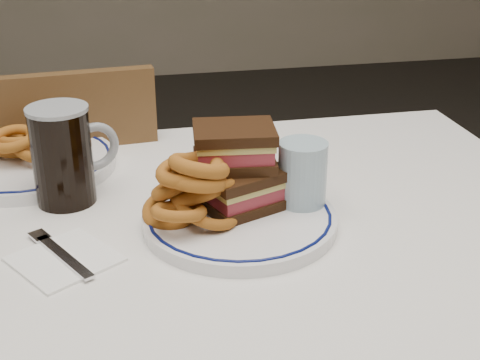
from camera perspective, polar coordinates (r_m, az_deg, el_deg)
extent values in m
cube|color=silver|center=(0.98, -5.78, -5.26)|extent=(1.26, 0.86, 0.03)
cylinder|color=#4E3219|center=(1.59, 13.27, -9.02)|extent=(0.06, 0.06, 0.71)
cube|color=silver|center=(1.40, -7.65, 0.37)|extent=(1.26, 0.01, 0.17)
cube|color=#4E3219|center=(1.61, -14.95, -5.93)|extent=(0.44, 0.44, 0.04)
cylinder|color=#4E3219|center=(1.88, -9.08, -8.41)|extent=(0.04, 0.04, 0.40)
cube|color=#4E3219|center=(1.33, -15.69, -0.77)|extent=(0.41, 0.06, 0.45)
cylinder|color=white|center=(0.98, -0.03, -3.45)|extent=(0.28, 0.28, 0.02)
torus|color=#0B1352|center=(0.97, -0.03, -2.96)|extent=(0.27, 0.27, 0.01)
cube|color=black|center=(0.99, 0.24, -1.85)|extent=(0.14, 0.13, 0.02)
cube|color=#A12E2F|center=(0.99, 0.25, -0.93)|extent=(0.13, 0.12, 0.02)
cube|color=tan|center=(0.98, 0.25, -0.16)|extent=(0.14, 0.12, 0.01)
cube|color=black|center=(0.97, 0.25, 0.52)|extent=(0.14, 0.13, 0.02)
cube|color=black|center=(0.98, -0.49, 1.65)|extent=(0.13, 0.11, 0.02)
cube|color=#A12E2F|center=(0.97, -0.49, 2.60)|extent=(0.12, 0.10, 0.02)
cube|color=tan|center=(0.97, -0.50, 3.41)|extent=(0.12, 0.10, 0.01)
cube|color=black|center=(0.96, -0.50, 4.11)|extent=(0.13, 0.11, 0.02)
torus|color=brown|center=(0.97, -5.87, -2.47)|extent=(0.09, 0.09, 0.06)
torus|color=brown|center=(0.95, -2.79, -2.54)|extent=(0.10, 0.09, 0.05)
torus|color=brown|center=(0.92, -5.24, -2.69)|extent=(0.08, 0.08, 0.04)
torus|color=brown|center=(0.95, -3.41, -0.97)|extent=(0.10, 0.09, 0.07)
torus|color=brown|center=(0.96, -5.47, -0.42)|extent=(0.09, 0.08, 0.07)
torus|color=brown|center=(0.94, -3.00, -0.01)|extent=(0.10, 0.09, 0.06)
torus|color=brown|center=(0.92, -3.67, -0.03)|extent=(0.09, 0.09, 0.05)
torus|color=brown|center=(0.93, -4.31, 0.90)|extent=(0.10, 0.10, 0.04)
torus|color=brown|center=(0.92, -3.53, 1.20)|extent=(0.09, 0.09, 0.06)
cylinder|color=silver|center=(1.03, -1.18, -0.40)|extent=(0.06, 0.06, 0.03)
cylinder|color=#940207|center=(1.02, -1.18, 0.16)|extent=(0.05, 0.05, 0.01)
cylinder|color=black|center=(1.06, -14.93, 1.95)|extent=(0.09, 0.09, 0.15)
cylinder|color=#9398A0|center=(1.03, -15.39, 5.86)|extent=(0.09, 0.09, 0.01)
torus|color=#9398A0|center=(1.07, -12.28, 2.80)|extent=(0.08, 0.04, 0.08)
cylinder|color=#9AB7C7|center=(1.00, 5.32, 0.10)|extent=(0.07, 0.07, 0.12)
cylinder|color=white|center=(1.22, -17.65, 1.35)|extent=(0.30, 0.30, 0.02)
torus|color=#0B1352|center=(1.22, -17.71, 1.78)|extent=(0.29, 0.29, 0.01)
torus|color=brown|center=(1.25, -18.58, 2.59)|extent=(0.09, 0.09, 0.04)
torus|color=brown|center=(1.20, -16.92, 2.51)|extent=(0.09, 0.09, 0.05)
torus|color=brown|center=(1.22, -17.93, 3.28)|extent=(0.09, 0.09, 0.04)
torus|color=brown|center=(1.20, -18.86, 3.37)|extent=(0.08, 0.08, 0.04)
cube|color=white|center=(0.93, -14.73, -6.56)|extent=(0.17, 0.17, 0.00)
cube|color=silver|center=(0.93, -14.76, -6.35)|extent=(0.08, 0.13, 0.00)
cube|color=silver|center=(0.99, -16.73, -4.60)|extent=(0.04, 0.04, 0.00)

